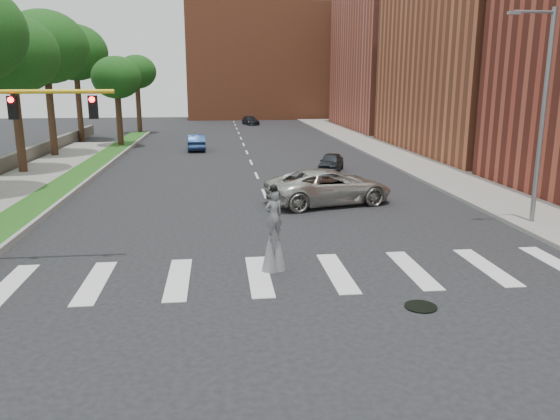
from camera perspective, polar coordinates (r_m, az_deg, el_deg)
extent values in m
plane|color=black|center=(16.95, 2.44, -7.90)|extent=(160.00, 160.00, 0.00)
cube|color=#1C4D16|center=(37.21, -20.45, 3.24)|extent=(2.00, 60.00, 0.25)
cube|color=gray|center=(36.96, -18.87, 3.33)|extent=(0.20, 60.00, 0.28)
cube|color=gray|center=(43.70, 13.69, 5.06)|extent=(5.00, 90.00, 0.18)
cylinder|color=black|center=(15.90, 14.49, -9.75)|extent=(0.90, 0.90, 0.04)
cube|color=#A45233|center=(52.08, 22.90, 18.87)|extent=(16.00, 22.00, 24.00)
cube|color=#B25341|center=(73.88, 13.40, 16.06)|extent=(16.00, 22.00, 20.00)
cube|color=#A45233|center=(94.02, -1.36, 15.16)|extent=(26.00, 14.00, 18.00)
cylinder|color=slate|center=(25.52, 25.74, 8.39)|extent=(0.20, 0.20, 9.00)
cylinder|color=slate|center=(25.19, 25.16, 18.24)|extent=(1.80, 0.12, 0.12)
cube|color=slate|center=(24.74, 23.27, 18.40)|extent=(0.50, 0.18, 0.12)
cylinder|color=gold|center=(19.51, -24.61, 11.18)|extent=(5.20, 0.14, 0.14)
cube|color=black|center=(19.72, -26.15, 9.58)|extent=(0.28, 0.18, 0.75)
cylinder|color=#FF0C0C|center=(19.61, -26.32, 10.28)|extent=(0.18, 0.06, 0.18)
cube|color=black|center=(19.04, -18.94, 10.13)|extent=(0.28, 0.18, 0.75)
cylinder|color=#FF0C0C|center=(18.93, -19.07, 10.86)|extent=(0.18, 0.06, 0.18)
cylinder|color=#352115|center=(18.12, -0.21, -4.70)|extent=(0.07, 0.07, 1.04)
cylinder|color=#352115|center=(17.99, -1.12, -4.85)|extent=(0.07, 0.07, 1.04)
cone|color=#5E5E63|center=(18.08, -0.21, -4.31)|extent=(0.52, 0.52, 1.30)
cone|color=#5E5E63|center=(17.95, -1.12, -4.45)|extent=(0.52, 0.52, 1.30)
imported|color=#5E5E63|center=(17.68, -0.67, -0.58)|extent=(0.71, 0.59, 1.67)
sphere|color=black|center=(17.48, -0.68, 2.27)|extent=(0.26, 0.26, 0.26)
cylinder|color=black|center=(17.49, -0.68, 2.11)|extent=(0.34, 0.34, 0.02)
cube|color=yellow|center=(17.69, -0.88, 0.96)|extent=(0.22, 0.05, 0.10)
imported|color=#B3B1A9|center=(27.82, 5.18, 2.45)|extent=(6.94, 4.42, 1.78)
imported|color=black|center=(38.04, 5.36, 5.00)|extent=(2.62, 3.93, 1.24)
imported|color=#16294E|center=(49.84, -8.76, 7.01)|extent=(1.80, 4.46, 1.44)
imported|color=black|center=(78.11, -3.10, 9.32)|extent=(2.58, 4.36, 1.19)
cylinder|color=#352115|center=(40.26, -25.65, 7.83)|extent=(0.56, 0.56, 6.29)
ellipsoid|color=#113911|center=(40.18, -26.34, 14.41)|extent=(6.00, 6.00, 5.10)
cylinder|color=#352115|center=(48.30, -22.80, 9.25)|extent=(0.56, 0.56, 7.01)
ellipsoid|color=#113911|center=(48.30, -23.37, 15.37)|extent=(6.70, 6.70, 5.69)
cylinder|color=#352115|center=(59.92, -20.24, 10.18)|extent=(0.56, 0.56, 7.22)
ellipsoid|color=#113911|center=(59.93, -20.66, 15.15)|extent=(6.45, 6.45, 5.48)
cylinder|color=#352115|center=(53.37, -16.45, 9.10)|extent=(0.56, 0.56, 5.27)
ellipsoid|color=#113911|center=(53.26, -16.72, 13.13)|extent=(4.50, 4.50, 3.83)
cylinder|color=#352115|center=(66.86, -14.55, 10.28)|extent=(0.56, 0.56, 5.95)
ellipsoid|color=#113911|center=(66.79, -14.76, 13.79)|extent=(4.51, 4.51, 3.83)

